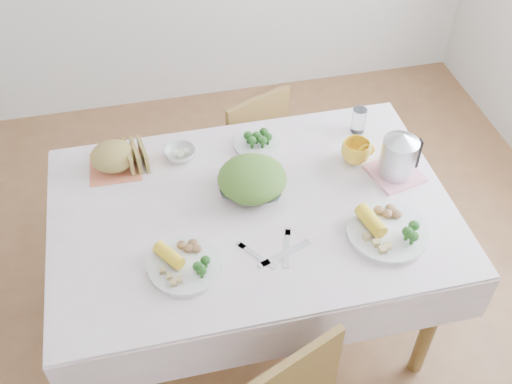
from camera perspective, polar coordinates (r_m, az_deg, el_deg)
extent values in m
plane|color=brown|center=(2.85, -0.31, -12.01)|extent=(3.60, 3.60, 0.00)
cube|color=brown|center=(2.54, -0.34, -7.45)|extent=(1.40, 0.90, 0.75)
cube|color=white|center=(2.25, -0.38, -1.58)|extent=(1.50, 1.00, 0.01)
cube|color=brown|center=(3.02, -1.60, 5.40)|extent=(0.47, 0.47, 0.79)
imported|color=white|center=(2.29, -0.36, 0.67)|extent=(0.31, 0.31, 0.06)
cylinder|color=white|center=(2.07, -6.76, -6.97)|extent=(0.31, 0.31, 0.02)
cylinder|color=white|center=(2.20, 12.39, -3.77)|extent=(0.32, 0.32, 0.02)
cylinder|color=beige|center=(2.50, 0.06, 4.59)|extent=(0.21, 0.21, 0.02)
cube|color=#DF724D|center=(2.47, -13.26, 2.39)|extent=(0.21, 0.21, 0.00)
ellipsoid|color=olive|center=(2.44, -13.47, 3.35)|extent=(0.19, 0.19, 0.11)
imported|color=white|center=(2.46, -7.23, 3.66)|extent=(0.16, 0.16, 0.04)
imported|color=yellow|center=(2.44, 9.48, 3.81)|extent=(0.13, 0.13, 0.09)
cylinder|color=white|center=(2.57, 9.77, 6.87)|extent=(0.06, 0.06, 0.11)
cube|color=pink|center=(2.43, 13.07, 1.75)|extent=(0.22, 0.22, 0.01)
cylinder|color=#B2B5BA|center=(2.36, 13.51, 3.74)|extent=(0.18, 0.18, 0.19)
cube|color=silver|center=(2.09, 0.14, -6.12)|extent=(0.12, 0.15, 0.00)
cube|color=silver|center=(2.12, 2.97, -5.38)|extent=(0.07, 0.17, 0.00)
cube|color=silver|center=(2.10, 2.88, -5.84)|extent=(0.20, 0.09, 0.00)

